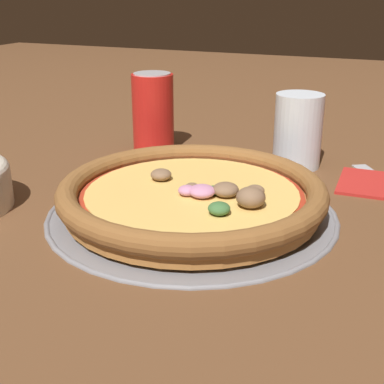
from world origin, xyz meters
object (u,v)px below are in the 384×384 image
object	(u,v)px
drinking_cup	(298,131)
beverage_can	(153,112)
pizza_tray	(192,211)
pizza	(193,194)
fork	(384,182)

from	to	relation	value
drinking_cup	beverage_can	xyz separation A→B (m)	(0.23, 0.01, 0.01)
pizza_tray	pizza	bearing A→B (deg)	167.36
fork	beverage_can	distance (m)	0.36
pizza	pizza_tray	bearing A→B (deg)	-12.64
pizza_tray	pizza	distance (m)	0.02
fork	pizza_tray	bearing A→B (deg)	102.57
pizza_tray	drinking_cup	bearing A→B (deg)	-108.05
pizza	fork	bearing A→B (deg)	-135.72
pizza_tray	fork	size ratio (longest dim) A/B	2.11
pizza_tray	drinking_cup	xyz separation A→B (m)	(-0.07, -0.22, 0.05)
beverage_can	fork	bearing A→B (deg)	176.52
beverage_can	pizza_tray	bearing A→B (deg)	126.31
pizza_tray	pizza	world-z (taller)	pizza
beverage_can	drinking_cup	bearing A→B (deg)	-178.21
pizza_tray	fork	bearing A→B (deg)	-135.85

